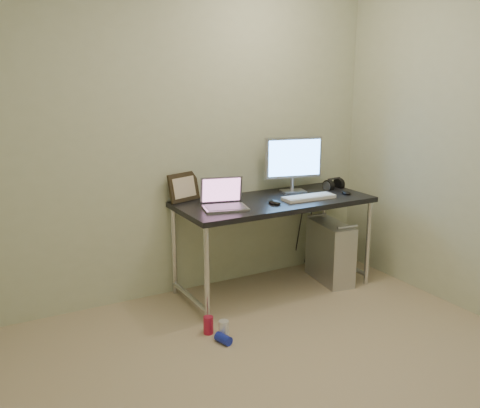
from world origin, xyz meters
The scene contains 17 objects.
floor centered at (0.00, 0.00, 0.00)m, with size 3.50×3.50×0.00m, color tan.
wall_back centered at (0.00, 1.75, 1.25)m, with size 3.50×0.02×2.50m, color beige.
desk centered at (0.70, 1.41, 0.67)m, with size 1.55×0.68×0.75m.
tower_computer centered at (1.22, 1.33, 0.25)m, with size 0.28×0.51×0.54m.
cable_a centered at (1.17, 1.70, 0.40)m, with size 0.01×0.01×0.70m, color black.
cable_b centered at (1.26, 1.68, 0.38)m, with size 0.01×0.01×0.72m, color black.
can_red centered at (-0.09, 0.96, 0.06)m, with size 0.07×0.07×0.12m, color #B51B3C.
can_white centered at (-0.03, 0.86, 0.06)m, with size 0.07×0.07×0.12m, color silver.
can_blue centered at (-0.07, 0.79, 0.03)m, with size 0.06×0.06×0.11m, color #1927B5.
laptop centered at (0.24, 1.37, 0.80)m, with size 0.37×0.33×0.22m.
monitor centered at (0.99, 1.56, 1.02)m, with size 0.48×0.18×0.46m.
keyboard centered at (0.95, 1.29, 0.76)m, with size 0.43×0.14×0.03m, color silver.
mouse_right centered at (1.33, 1.28, 0.77)m, with size 0.07×0.10×0.04m, color black.
mouse_left centered at (0.63, 1.28, 0.77)m, with size 0.07×0.12×0.04m, color black.
headphones centered at (1.38, 1.51, 0.78)m, with size 0.18×0.11×0.12m.
picture_frame centered at (0.06, 1.71, 0.86)m, with size 0.28×0.03×0.22m, color black.
webcam centered at (0.33, 1.72, 0.84)m, with size 0.04×0.03×0.13m.
Camera 1 is at (-1.51, -2.03, 1.73)m, focal length 40.00 mm.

